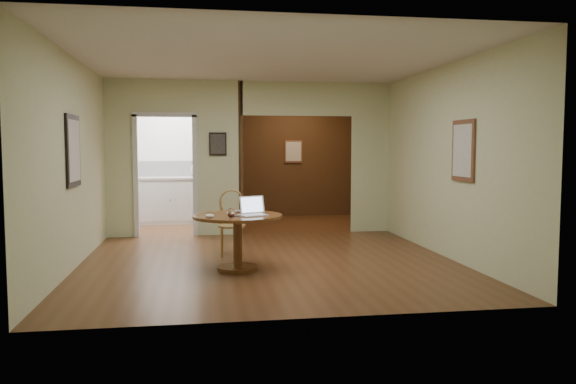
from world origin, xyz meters
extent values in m
plane|color=#4E2D16|center=(0.00, 0.00, 0.00)|extent=(5.00, 5.00, 0.00)
plane|color=silver|center=(0.00, 0.00, 2.70)|extent=(5.00, 5.00, 0.00)
plane|color=beige|center=(0.00, -2.50, 1.35)|extent=(5.00, 0.00, 5.00)
plane|color=beige|center=(-2.50, 0.00, 1.35)|extent=(0.00, 5.00, 5.00)
plane|color=beige|center=(2.50, 0.00, 1.35)|extent=(0.00, 5.00, 5.00)
cube|color=beige|center=(-2.25, 2.50, 1.35)|extent=(0.50, 2.70, 0.04)
cube|color=beige|center=(-0.60, 2.50, 1.35)|extent=(0.80, 2.70, 0.04)
cube|color=beige|center=(2.15, 2.50, 1.35)|extent=(0.70, 2.70, 0.04)
plane|color=white|center=(-1.35, 4.50, 1.35)|extent=(2.70, 0.00, 2.70)
plane|color=#381E10|center=(1.15, 5.00, 1.35)|extent=(2.70, 0.00, 2.70)
cube|color=#381E10|center=(-0.20, 3.75, 1.35)|extent=(0.08, 2.50, 2.70)
cube|color=black|center=(-2.48, 0.00, 1.50)|extent=(0.03, 0.70, 0.90)
cube|color=brown|center=(2.48, -0.50, 1.50)|extent=(0.03, 0.60, 0.80)
cube|color=black|center=(-0.60, 2.48, 1.60)|extent=(0.30, 0.03, 0.40)
cube|color=silver|center=(1.15, 4.98, 1.45)|extent=(0.40, 0.03, 0.50)
cube|color=white|center=(-1.35, 4.49, 1.10)|extent=(2.00, 0.02, 0.32)
cylinder|color=brown|center=(-0.45, -0.38, 0.02)|extent=(0.52, 0.52, 0.05)
cylinder|color=brown|center=(-0.45, -0.38, 0.34)|extent=(0.11, 0.11, 0.61)
cylinder|color=brown|center=(-0.45, -0.38, 0.68)|extent=(1.12, 1.12, 0.04)
cylinder|color=olive|center=(-0.47, 0.59, 0.42)|extent=(0.42, 0.42, 0.03)
cylinder|color=olive|center=(-0.62, 0.46, 0.21)|extent=(0.03, 0.03, 0.42)
cylinder|color=olive|center=(-0.34, 0.43, 0.21)|extent=(0.03, 0.03, 0.42)
cylinder|color=olive|center=(-0.60, 0.74, 0.21)|extent=(0.03, 0.03, 0.42)
cylinder|color=olive|center=(-0.32, 0.72, 0.21)|extent=(0.03, 0.03, 0.42)
cylinder|color=olive|center=(-0.62, 0.74, 0.60)|extent=(0.02, 0.02, 0.34)
cylinder|color=olive|center=(-0.30, 0.71, 0.60)|extent=(0.02, 0.02, 0.34)
torus|color=olive|center=(-0.46, 0.74, 0.75)|extent=(0.36, 0.05, 0.36)
cube|color=white|center=(-0.27, -0.52, 0.71)|extent=(0.40, 0.34, 0.02)
cube|color=silver|center=(-0.27, -0.55, 0.72)|extent=(0.31, 0.22, 0.00)
cube|color=white|center=(-0.27, -0.38, 0.82)|extent=(0.33, 0.18, 0.22)
cube|color=#858DAA|center=(-0.27, -0.39, 0.82)|extent=(0.29, 0.15, 0.18)
imported|color=silver|center=(-0.35, -0.11, 0.71)|extent=(0.37, 0.33, 0.02)
ellipsoid|color=white|center=(-0.80, -0.64, 0.72)|extent=(0.13, 0.09, 0.05)
cylinder|color=navy|center=(-0.46, -0.55, 0.70)|extent=(0.14, 0.04, 0.01)
cube|color=silver|center=(-1.35, 4.20, 0.45)|extent=(2.00, 0.55, 0.90)
cube|color=silver|center=(-1.35, 4.20, 0.92)|extent=(2.06, 0.60, 0.04)
sphere|color=#B20C0C|center=(-1.50, 3.91, 0.50)|extent=(0.03, 0.03, 0.03)
sphere|color=#B20C0C|center=(-0.50, 3.91, 0.50)|extent=(0.03, 0.03, 0.03)
ellipsoid|color=#CEB197|center=(-0.96, 4.20, 1.08)|extent=(0.30, 0.27, 0.28)
camera|label=1|loc=(-0.91, -7.37, 1.54)|focal=35.00mm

